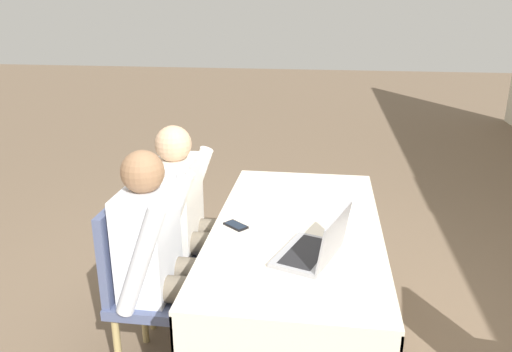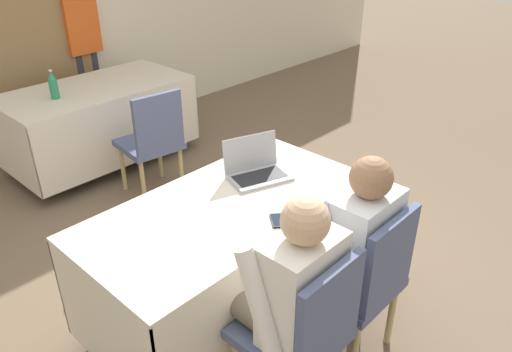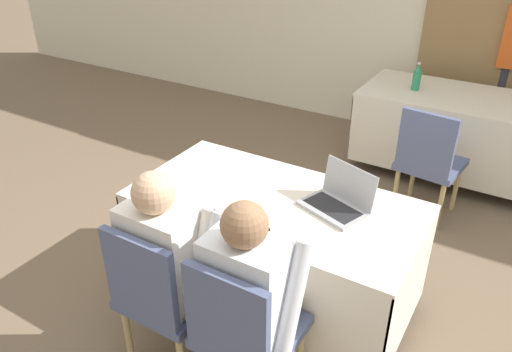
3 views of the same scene
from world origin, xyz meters
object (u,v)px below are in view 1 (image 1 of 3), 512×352
at_px(cell_phone, 236,225).
at_px(chair_near_left, 174,238).
at_px(laptop, 315,249).
at_px(person_checkered_shirt, 190,213).
at_px(person_white_shirt, 164,253).
at_px(chair_near_right, 146,280).

distance_m(cell_phone, chair_near_left, 0.57).
xyz_separation_m(laptop, cell_phone, (-0.27, -0.40, -0.04)).
relative_size(person_checkered_shirt, person_white_shirt, 1.00).
height_order(chair_near_left, person_checkered_shirt, person_checkered_shirt).
xyz_separation_m(laptop, person_checkered_shirt, (-0.57, -0.71, -0.12)).
relative_size(laptop, chair_near_right, 0.45).
bearing_deg(person_checkered_shirt, chair_near_right, 167.71).
distance_m(cell_phone, person_checkered_shirt, 0.44).
bearing_deg(chair_near_right, cell_phone, -67.03).
height_order(laptop, chair_near_left, laptop).
bearing_deg(person_white_shirt, chair_near_right, 90.00).
xyz_separation_m(chair_near_right, person_white_shirt, (0.00, 0.10, 0.16)).
bearing_deg(chair_near_right, laptop, -96.43).
relative_size(chair_near_left, chair_near_right, 1.00).
xyz_separation_m(chair_near_left, person_checkered_shirt, (-0.00, 0.10, 0.16)).
xyz_separation_m(chair_near_left, chair_near_right, (0.47, 0.00, 0.00)).
height_order(cell_phone, person_checkered_shirt, person_checkered_shirt).
bearing_deg(chair_near_left, chair_near_right, -180.00).
bearing_deg(chair_near_right, person_white_shirt, -90.00).
bearing_deg(laptop, chair_near_left, -105.34).
distance_m(cell_phone, chair_near_right, 0.52).
distance_m(chair_near_left, person_checkered_shirt, 0.19).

